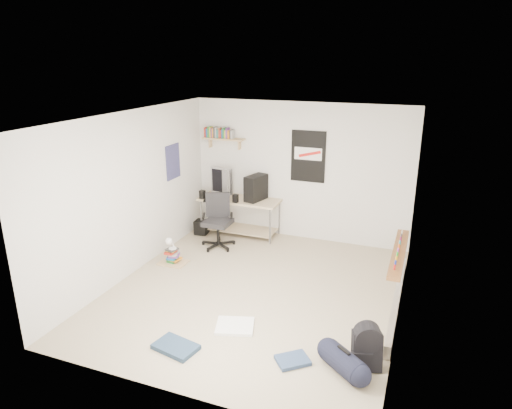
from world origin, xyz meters
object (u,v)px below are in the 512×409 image
(office_chair, at_px, (218,221))
(backpack, at_px, (367,351))
(desk, at_px, (240,216))
(book_stack, at_px, (173,255))
(duffel_bag, at_px, (343,361))

(office_chair, distance_m, backpack, 3.81)
(desk, height_order, office_chair, office_chair)
(desk, distance_m, book_stack, 1.70)
(office_chair, xyz_separation_m, backpack, (2.94, -2.41, -0.29))
(backpack, distance_m, book_stack, 3.67)
(office_chair, xyz_separation_m, duffel_bag, (2.72, -2.59, -0.35))
(office_chair, relative_size, duffel_bag, 1.88)
(desk, distance_m, duffel_bag, 4.21)
(office_chair, height_order, backpack, office_chair)
(book_stack, bearing_deg, desk, 71.74)
(desk, distance_m, backpack, 4.21)
(backpack, xyz_separation_m, book_stack, (-3.34, 1.52, -0.05))
(desk, distance_m, office_chair, 0.74)
(desk, xyz_separation_m, duffel_bag, (2.60, -3.30, -0.22))
(desk, bearing_deg, office_chair, -76.99)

